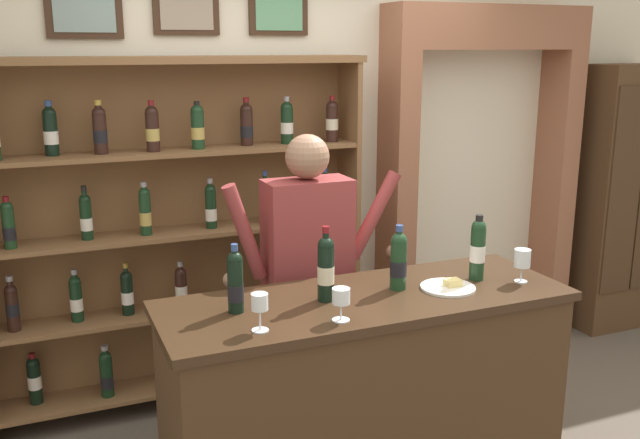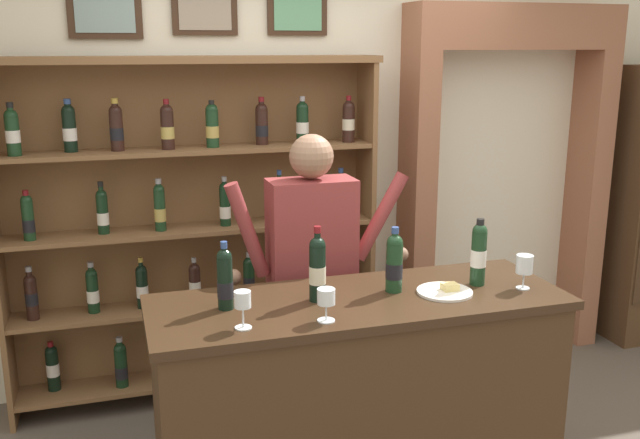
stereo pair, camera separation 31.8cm
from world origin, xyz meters
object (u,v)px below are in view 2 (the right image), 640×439
at_px(wine_shelf, 193,222).
at_px(tasting_bottle_chianti, 225,279).
at_px(wine_glass_spare, 243,302).
at_px(tasting_counter, 358,404).
at_px(cheese_plate, 445,291).
at_px(shopkeeper, 312,258).
at_px(wine_glass_right, 524,266).
at_px(tasting_bottle_rosso, 479,253).
at_px(tasting_bottle_brunello, 394,262).
at_px(tasting_bottle_prosecco, 317,267).
at_px(wine_glass_left, 326,299).

distance_m(wine_shelf, tasting_bottle_chianti, 1.27).
xyz_separation_m(wine_shelf, wine_glass_spare, (0.01, -1.50, 0.04)).
height_order(tasting_counter, cheese_plate, cheese_plate).
distance_m(shopkeeper, wine_glass_right, 1.05).
bearing_deg(tasting_bottle_rosso, shopkeeper, 137.93).
bearing_deg(wine_glass_right, shopkeeper, 139.62).
bearing_deg(tasting_bottle_brunello, tasting_bottle_chianti, 179.58).
bearing_deg(cheese_plate, tasting_bottle_chianti, 174.34).
height_order(tasting_bottle_rosso, wine_glass_right, tasting_bottle_rosso).
bearing_deg(shopkeeper, tasting_bottle_prosecco, -103.92).
relative_size(wine_glass_spare, cheese_plate, 0.61).
bearing_deg(tasting_bottle_brunello, cheese_plate, -23.15).
bearing_deg(tasting_bottle_brunello, wine_shelf, 119.86).
xyz_separation_m(tasting_counter, wine_glass_spare, (-0.55, -0.19, 0.62)).
height_order(wine_shelf, tasting_bottle_prosecco, wine_shelf).
bearing_deg(tasting_counter, cheese_plate, -7.69).
xyz_separation_m(wine_shelf, tasting_bottle_chianti, (-0.02, -1.27, 0.07)).
relative_size(shopkeeper, wine_glass_right, 10.62).
xyz_separation_m(wine_shelf, tasting_bottle_prosecco, (0.37, -1.29, 0.08)).
relative_size(tasting_counter, wine_glass_right, 11.62).
xyz_separation_m(tasting_bottle_brunello, cheese_plate, (0.21, -0.09, -0.13)).
bearing_deg(tasting_counter, wine_glass_right, -7.62).
relative_size(tasting_bottle_rosso, wine_glass_spare, 2.05).
relative_size(tasting_bottle_chianti, tasting_bottle_brunello, 0.98).
height_order(tasting_bottle_rosso, cheese_plate, tasting_bottle_rosso).
xyz_separation_m(tasting_counter, tasting_bottle_rosso, (0.58, 0.01, 0.66)).
xyz_separation_m(tasting_bottle_prosecco, tasting_bottle_brunello, (0.36, 0.01, -0.01)).
xyz_separation_m(shopkeeper, wine_glass_right, (0.79, -0.68, 0.09)).
bearing_deg(tasting_bottle_chianti, wine_glass_spare, -82.62).
height_order(tasting_bottle_chianti, wine_glass_left, tasting_bottle_chianti).
bearing_deg(wine_shelf, wine_glass_spare, -89.61).
relative_size(wine_shelf, tasting_bottle_brunello, 7.40).
bearing_deg(wine_shelf, wine_glass_left, -77.43).
relative_size(wine_glass_left, wine_glass_right, 0.87).
distance_m(tasting_counter, tasting_bottle_rosso, 0.88).
distance_m(wine_shelf, cheese_plate, 1.66).
distance_m(shopkeeper, wine_glass_spare, 0.91).
xyz_separation_m(wine_shelf, cheese_plate, (0.94, -1.37, -0.06)).
bearing_deg(tasting_bottle_chianti, shopkeeper, 45.14).
bearing_deg(tasting_bottle_rosso, wine_glass_spare, -170.09).
relative_size(tasting_counter, tasting_bottle_chianti, 6.29).
xyz_separation_m(wine_glass_spare, cheese_plate, (0.93, 0.13, -0.10)).
height_order(tasting_bottle_chianti, tasting_bottle_brunello, tasting_bottle_brunello).
distance_m(tasting_bottle_prosecco, tasting_bottle_rosso, 0.76).
distance_m(tasting_bottle_chianti, tasting_bottle_prosecco, 0.39).
xyz_separation_m(wine_shelf, tasting_bottle_brunello, (0.73, -1.28, 0.07)).
bearing_deg(tasting_bottle_rosso, tasting_counter, -178.86).
xyz_separation_m(tasting_bottle_prosecco, wine_glass_right, (0.93, -0.13, -0.04)).
relative_size(wine_shelf, tasting_bottle_chianti, 7.54).
bearing_deg(tasting_bottle_chianti, wine_glass_left, -35.14).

